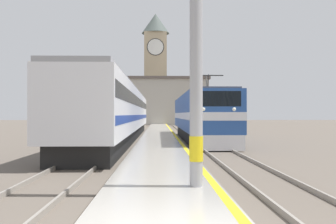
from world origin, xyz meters
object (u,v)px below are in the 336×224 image
at_px(passenger_train, 121,112).
at_px(clock_tower, 156,64).
at_px(locomotive_train, 200,117).
at_px(catenary_mast, 198,4).

bearing_deg(passenger_train, clock_tower, 87.56).
height_order(locomotive_train, catenary_mast, catenary_mast).
xyz_separation_m(locomotive_train, passenger_train, (-6.06, 1.26, 0.33)).
xyz_separation_m(passenger_train, catenary_mast, (3.90, -21.47, 2.49)).
distance_m(locomotive_train, passenger_train, 6.20).
bearing_deg(passenger_train, locomotive_train, -11.75).
distance_m(catenary_mast, clock_tower, 76.62).
relative_size(locomotive_train, clock_tower, 0.79).
distance_m(locomotive_train, catenary_mast, 20.52).
relative_size(passenger_train, catenary_mast, 3.95).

